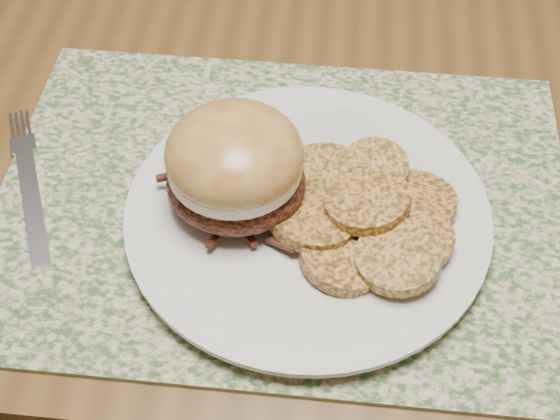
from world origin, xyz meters
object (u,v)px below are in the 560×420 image
object	(u,v)px
pork_sandwich	(235,166)
fork	(29,182)
dining_table	(69,55)
dinner_plate	(307,216)

from	to	relation	value
pork_sandwich	fork	bearing A→B (deg)	178.50
dining_table	pork_sandwich	size ratio (longest dim) A/B	13.76
dining_table	pork_sandwich	bearing A→B (deg)	-49.87
dinner_plate	fork	distance (m)	0.23
dinner_plate	pork_sandwich	bearing A→B (deg)	176.34
dining_table	fork	size ratio (longest dim) A/B	9.18
dinner_plate	fork	bearing A→B (deg)	175.69
dining_table	pork_sandwich	distance (m)	0.38
dinner_plate	fork	xyz separation A→B (m)	(-0.22, 0.02, -0.01)
dining_table	dinner_plate	bearing A→B (deg)	-44.18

